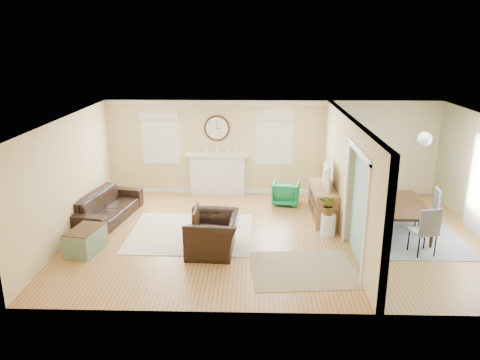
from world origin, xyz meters
The scene contains 27 objects.
floor centered at (0.00, 0.00, 0.00)m, with size 9.00×9.00×0.00m, color olive.
wall_back centered at (0.00, 3.00, 1.30)m, with size 9.00×0.02×2.60m, color #D7B47D.
wall_front centered at (0.00, -3.00, 1.30)m, with size 9.00×0.02×2.60m, color #D7B47D.
wall_left centered at (-4.50, 0.00, 1.30)m, with size 0.02×6.00×2.60m, color #D7B47D.
ceiling centered at (0.00, 0.00, 2.60)m, with size 9.00×6.00×0.02m, color white.
partition centered at (1.51, 0.28, 1.36)m, with size 0.17×6.00×2.60m.
fireplace centered at (-1.50, 2.88, 0.60)m, with size 1.70×0.30×1.17m.
wall_clock centered at (-1.50, 2.97, 1.85)m, with size 0.70×0.07×0.70m.
window_left centered at (-3.05, 2.95, 1.66)m, with size 1.05×0.13×1.42m.
window_right centered at (0.05, 2.95, 1.66)m, with size 1.05×0.13×1.42m.
pendant centered at (3.00, 0.00, 2.20)m, with size 0.30×0.30×0.55m.
rug_cream centered at (-1.89, 0.12, 0.01)m, with size 2.70×2.34×0.01m, color beige.
rug_jute centered at (0.44, -1.54, 0.01)m, with size 1.95×1.60×0.01m, color #988060.
rug_grey centered at (2.81, 0.37, 0.01)m, with size 2.38×2.98×0.01m, color gray.
sofa centered at (-3.99, 0.92, 0.33)m, with size 2.27×0.89×0.66m, color black.
eames_chair centered at (-1.31, -0.80, 0.39)m, with size 1.20×1.05×0.78m, color black.
green_chair centered at (0.35, 2.11, 0.31)m, with size 0.65×0.67×0.61m, color #128147.
trunk centered at (-3.91, -0.88, 0.25)m, with size 0.68×0.95×0.50m.
credenza centered at (1.17, 1.12, 0.40)m, with size 0.52×1.53×0.80m.
tv centered at (1.15, 1.12, 1.10)m, with size 1.03×0.14×0.60m, color black.
garden_stool centered at (1.15, 0.11, 0.24)m, with size 0.32×0.32×0.48m, color white.
potted_plant centered at (1.15, 0.11, 0.70)m, with size 0.40×0.35×0.44m, color #337F33.
dining_table centered at (2.81, 0.37, 0.33)m, with size 1.90×1.06×0.67m, color #422313.
dining_chair_n centered at (2.73, 1.40, 0.59)m, with size 0.47×0.47×1.00m.
dining_chair_s centered at (2.90, -0.78, 0.60)m, with size 0.54×0.54×1.02m.
dining_chair_w centered at (2.21, 0.35, 0.60)m, with size 0.55×0.55×1.02m.
dining_chair_e centered at (3.40, 0.45, 0.58)m, with size 0.49×0.49×0.99m.
Camera 1 is at (-0.52, -9.51, 4.20)m, focal length 35.00 mm.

